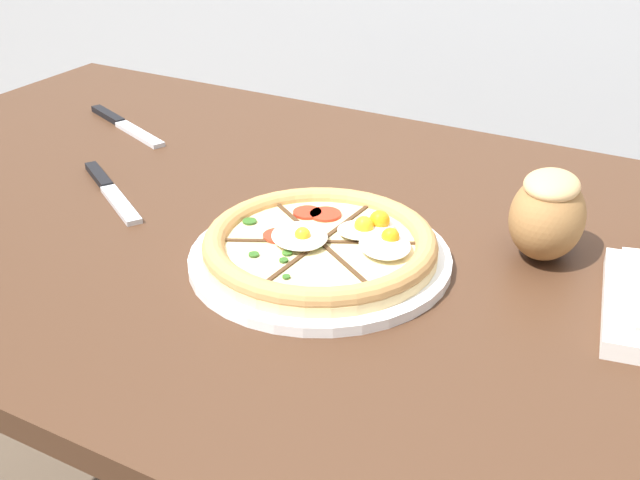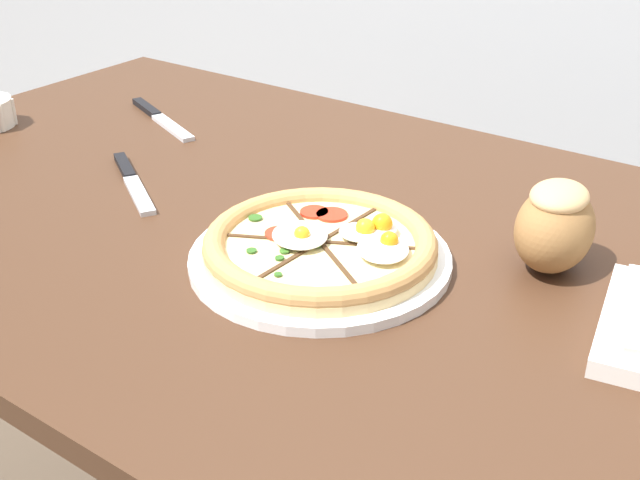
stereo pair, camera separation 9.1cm
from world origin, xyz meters
TOP-DOWN VIEW (x-y plane):
  - dining_table at (0.00, 0.00)m, footprint 1.42×0.86m
  - pizza at (0.11, -0.07)m, footprint 0.30×0.30m
  - bread_piece_mid at (0.32, 0.07)m, footprint 0.10×0.12m
  - knife_main at (-0.23, -0.04)m, footprint 0.19×0.13m
  - knife_spare at (-0.39, 0.17)m, footprint 0.22×0.10m

SIDE VIEW (x-z plane):
  - dining_table at x=0.00m, z-range 0.27..0.99m
  - knife_main at x=-0.23m, z-range 0.72..0.73m
  - knife_spare at x=-0.39m, z-range 0.72..0.73m
  - pizza at x=0.11m, z-range 0.71..0.77m
  - bread_piece_mid at x=0.32m, z-range 0.72..0.83m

